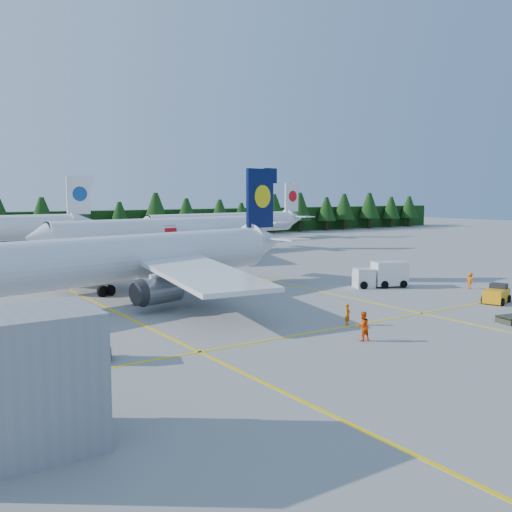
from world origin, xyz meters
TOP-DOWN VIEW (x-y plane):
  - ground at (0.00, 0.00)m, footprint 320.00×320.00m
  - taxi_stripe_a at (-14.00, 20.00)m, footprint 0.25×120.00m
  - taxi_stripe_b at (6.00, 20.00)m, footprint 0.25×120.00m
  - taxi_stripe_cross at (0.00, -6.00)m, footprint 80.00×0.25m
  - treeline_hedge at (0.00, 82.00)m, footprint 220.00×4.00m
  - terminal_building at (-26.00, -14.00)m, footprint 6.00×4.00m
  - airliner_navy at (-13.82, 12.24)m, footprint 41.48×33.78m
  - airliner_red at (6.50, 44.58)m, footprint 41.78×34.24m
  - airliner_far_right at (27.54, 62.41)m, footprint 40.92×8.75m
  - airstairs at (-7.72, 13.45)m, footprint 3.85×5.23m
  - service_truck at (12.82, 5.04)m, footprint 5.68×3.87m
  - baggage_tug at (14.89, -6.69)m, footprint 3.21×2.34m
  - uld_pair at (-21.23, -3.34)m, footprint 5.27×3.81m
  - crew_a at (-1.71, -5.67)m, footprint 0.69×0.61m
  - crew_b at (-3.98, -9.50)m, footprint 0.98×0.78m
  - crew_c at (19.46, -0.77)m, footprint 0.56×0.74m

SIDE VIEW (x-z plane):
  - ground at x=0.00m, z-range 0.00..0.00m
  - taxi_stripe_a at x=-14.00m, z-range 0.00..0.01m
  - taxi_stripe_b at x=6.00m, z-range 0.00..0.01m
  - taxi_stripe_cross at x=0.00m, z-range 0.00..0.01m
  - airstairs at x=-7.72m, z-range -0.95..2.43m
  - baggage_tug at x=14.89m, z-range -0.01..1.53m
  - crew_a at x=-1.71m, z-range 0.00..1.58m
  - crew_c at x=19.46m, z-range 0.00..1.62m
  - crew_b at x=-3.98m, z-range 0.00..1.92m
  - uld_pair at x=-21.23m, z-range 0.30..2.05m
  - service_truck at x=12.82m, z-range -0.01..2.57m
  - terminal_building at x=-26.00m, z-range 0.00..5.20m
  - treeline_hedge at x=0.00m, z-range 0.00..6.00m
  - airliner_red at x=6.50m, z-range -2.42..9.73m
  - airliner_navy at x=-13.82m, z-range -2.43..9.77m
  - airliner_far_right at x=27.54m, z-range -2.22..9.70m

